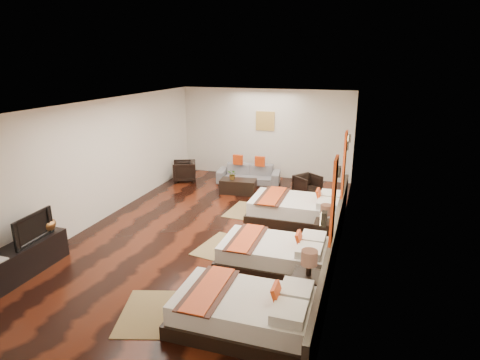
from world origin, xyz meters
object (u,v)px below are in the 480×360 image
(nightstand_a, at_px, (308,286))
(figurine, at_px, (45,222))
(bed_far, at_px, (297,209))
(tv, at_px, (29,227))
(nightstand_b, at_px, (325,230))
(bed_near, at_px, (245,311))
(armchair_right, at_px, (307,185))
(table_plant, at_px, (233,174))
(armchair_left, at_px, (184,171))
(tv_console, at_px, (21,261))
(sofa, at_px, (249,174))
(bed_mid, at_px, (275,254))
(coffee_table, at_px, (238,186))

(nightstand_a, height_order, figurine, nightstand_a)
(bed_far, height_order, tv, tv)
(nightstand_b, bearing_deg, bed_near, -103.49)
(figurine, relative_size, armchair_right, 0.60)
(nightstand_a, bearing_deg, tv, -175.43)
(table_plant, bearing_deg, armchair_left, 159.89)
(nightstand_b, xyz_separation_m, tv_console, (-4.95, -2.94, -0.02))
(nightstand_a, distance_m, sofa, 6.49)
(bed_near, height_order, tv, tv)
(bed_mid, height_order, nightstand_a, nightstand_a)
(nightstand_a, distance_m, armchair_left, 7.20)
(sofa, bearing_deg, bed_near, -81.44)
(bed_near, relative_size, figurine, 5.34)
(tv_console, distance_m, armchair_left, 6.12)
(bed_far, distance_m, nightstand_b, 1.26)
(bed_far, height_order, armchair_left, bed_far)
(bed_near, distance_m, sofa, 6.99)
(sofa, xyz_separation_m, armchair_right, (1.90, -0.61, 0.01))
(bed_mid, relative_size, bed_far, 0.90)
(bed_near, distance_m, figurine, 4.31)
(sofa, bearing_deg, nightstand_b, -60.67)
(sofa, height_order, armchair_left, armchair_left)
(bed_far, distance_m, armchair_right, 1.97)
(bed_mid, relative_size, tv, 2.16)
(nightstand_a, height_order, armchair_right, nightstand_a)
(armchair_left, bearing_deg, table_plant, 46.13)
(tv, height_order, armchair_right, tv)
(armchair_right, distance_m, coffee_table, 1.95)
(figurine, distance_m, coffee_table, 5.33)
(tv, bearing_deg, coffee_table, -25.99)
(armchair_right, bearing_deg, nightstand_a, -133.22)
(tv, relative_size, armchair_right, 1.44)
(nightstand_a, relative_size, coffee_table, 0.93)
(figurine, bearing_deg, coffee_table, 65.11)
(armchair_left, bearing_deg, bed_near, 8.31)
(tv, relative_size, table_plant, 3.02)
(bed_far, distance_m, table_plant, 2.59)
(coffee_table, bearing_deg, armchair_left, 162.43)
(coffee_table, bearing_deg, table_plant, -163.73)
(bed_mid, xyz_separation_m, sofa, (-1.96, 4.88, 0.02))
(tv_console, xyz_separation_m, figurine, (0.00, 0.67, 0.46))
(bed_near, height_order, armchair_left, bed_near)
(bed_far, bearing_deg, tv, -138.18)
(nightstand_b, distance_m, tv, 5.61)
(bed_near, height_order, table_plant, bed_near)
(bed_far, relative_size, tv, 2.40)
(armchair_left, bearing_deg, bed_far, 37.65)
(nightstand_b, bearing_deg, armchair_left, 145.98)
(nightstand_b, xyz_separation_m, figurine, (-4.95, -2.27, 0.44))
(tv_console, xyz_separation_m, armchair_left, (0.26, 6.11, 0.04))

